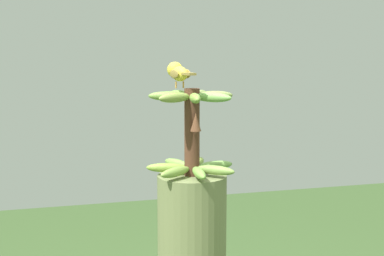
# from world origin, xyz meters

# --- Properties ---
(banana_bunch) EXTENTS (0.31, 0.31, 0.30)m
(banana_bunch) POSITION_xyz_m (0.00, 0.00, 1.35)
(banana_bunch) COLOR #4C2D1E
(banana_bunch) RESTS_ON banana_tree
(perched_bird) EXTENTS (0.06, 0.21, 0.09)m
(perched_bird) POSITION_xyz_m (0.04, -0.04, 1.55)
(perched_bird) COLOR #C68933
(perched_bird) RESTS_ON banana_bunch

